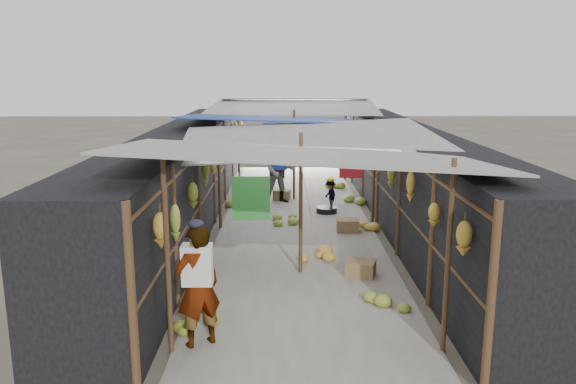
{
  "coord_description": "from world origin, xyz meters",
  "views": [
    {
      "loc": [
        -0.33,
        -6.83,
        3.65
      ],
      "look_at": [
        -0.22,
        4.3,
        1.25
      ],
      "focal_mm": 35.0,
      "sensor_mm": 36.0,
      "label": 1
    }
  ],
  "objects_px": {
    "vendor_elderly": "(198,286)",
    "shopper_blue": "(280,171)",
    "crate_near": "(348,226)",
    "black_basin": "(327,210)",
    "vendor_seated": "(330,195)"
  },
  "relations": [
    {
      "from": "crate_near",
      "to": "black_basin",
      "type": "relative_size",
      "value": 0.94
    },
    {
      "from": "vendor_elderly",
      "to": "vendor_seated",
      "type": "bearing_deg",
      "value": -139.38
    },
    {
      "from": "vendor_elderly",
      "to": "shopper_blue",
      "type": "distance_m",
      "value": 8.48
    },
    {
      "from": "black_basin",
      "to": "vendor_seated",
      "type": "xyz_separation_m",
      "value": [
        0.13,
        0.42,
        0.32
      ]
    },
    {
      "from": "black_basin",
      "to": "shopper_blue",
      "type": "relative_size",
      "value": 0.29
    },
    {
      "from": "black_basin",
      "to": "shopper_blue",
      "type": "height_order",
      "value": "shopper_blue"
    },
    {
      "from": "crate_near",
      "to": "shopper_blue",
      "type": "distance_m",
      "value": 3.44
    },
    {
      "from": "black_basin",
      "to": "vendor_seated",
      "type": "bearing_deg",
      "value": 73.21
    },
    {
      "from": "vendor_elderly",
      "to": "shopper_blue",
      "type": "relative_size",
      "value": 0.92
    },
    {
      "from": "shopper_blue",
      "to": "crate_near",
      "type": "bearing_deg",
      "value": -69.96
    },
    {
      "from": "shopper_blue",
      "to": "vendor_seated",
      "type": "bearing_deg",
      "value": -37.6
    },
    {
      "from": "crate_near",
      "to": "shopper_blue",
      "type": "xyz_separation_m",
      "value": [
        -1.59,
        2.95,
        0.78
      ]
    },
    {
      "from": "crate_near",
      "to": "vendor_elderly",
      "type": "bearing_deg",
      "value": -112.14
    },
    {
      "from": "crate_near",
      "to": "vendor_seated",
      "type": "height_order",
      "value": "vendor_seated"
    },
    {
      "from": "vendor_elderly",
      "to": "vendor_seated",
      "type": "distance_m",
      "value": 8.04
    }
  ]
}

